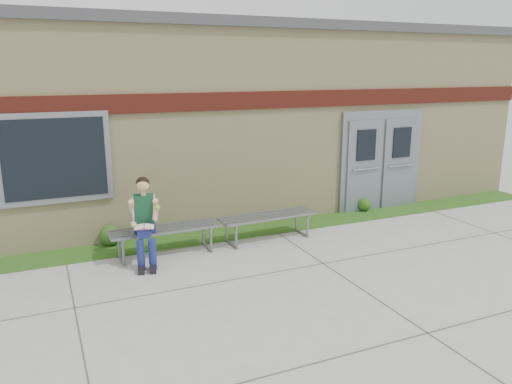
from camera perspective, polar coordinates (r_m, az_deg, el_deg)
name	(u,v)px	position (r m, az deg, el deg)	size (l,w,h in m)	color
ground	(284,285)	(7.77, 3.24, -10.58)	(80.00, 80.00, 0.00)	#9E9E99
grass_strip	(225,234)	(9.99, -3.55, -4.83)	(16.00, 0.80, 0.02)	#154913
school_building	(177,114)	(12.74, -9.07, 8.75)	(16.20, 6.22, 4.20)	beige
bench_left	(165,234)	(8.96, -10.34, -4.73)	(1.94, 0.56, 0.50)	slate
bench_right	(268,221)	(9.59, 1.35, -3.28)	(1.93, 0.61, 0.50)	slate
girl	(145,219)	(8.57, -12.62, -3.05)	(0.53, 0.91, 1.46)	navy
shrub_mid	(111,235)	(9.68, -16.29, -4.74)	(0.39, 0.39, 0.39)	#154913
shrub_east	(364,204)	(11.77, 12.27, -1.37)	(0.31, 0.31, 0.31)	#154913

